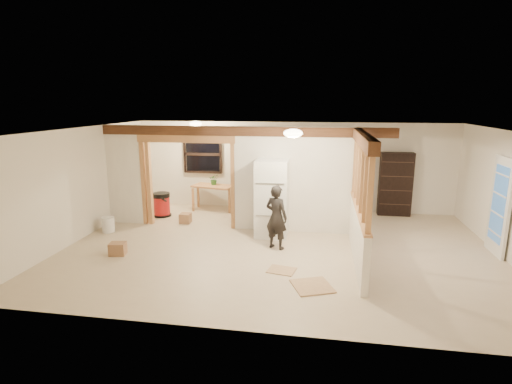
% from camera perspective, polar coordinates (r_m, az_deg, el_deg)
% --- Properties ---
extents(floor, '(9.00, 6.50, 0.01)m').
position_cam_1_polar(floor, '(8.65, 3.22, -7.97)').
color(floor, '#C0AC8F').
rests_on(floor, ground).
extents(ceiling, '(9.00, 6.50, 0.01)m').
position_cam_1_polar(ceiling, '(8.11, 3.44, 8.82)').
color(ceiling, white).
extents(wall_back, '(9.00, 0.01, 2.50)m').
position_cam_1_polar(wall_back, '(11.47, 5.07, 3.68)').
color(wall_back, silver).
rests_on(wall_back, floor).
extents(wall_front, '(9.00, 0.01, 2.50)m').
position_cam_1_polar(wall_front, '(5.20, -0.56, -7.60)').
color(wall_front, silver).
rests_on(wall_front, floor).
extents(wall_left, '(0.01, 6.50, 2.50)m').
position_cam_1_polar(wall_left, '(9.83, -23.76, 1.10)').
color(wall_left, silver).
rests_on(wall_left, floor).
extents(partition_left_stub, '(0.90, 0.12, 2.50)m').
position_cam_1_polar(partition_left_stub, '(10.62, -18.23, 2.35)').
color(partition_left_stub, white).
rests_on(partition_left_stub, floor).
extents(partition_center, '(2.80, 0.12, 2.50)m').
position_cam_1_polar(partition_center, '(9.44, 5.32, 1.70)').
color(partition_center, white).
rests_on(partition_center, floor).
extents(doorway_frame, '(2.46, 0.14, 2.20)m').
position_cam_1_polar(doorway_frame, '(9.99, -9.74, 1.31)').
color(doorway_frame, '#B9814E').
rests_on(doorway_frame, floor).
extents(header_beam_back, '(7.00, 0.18, 0.22)m').
position_cam_1_polar(header_beam_back, '(9.45, -1.90, 8.68)').
color(header_beam_back, '#512F1B').
rests_on(header_beam_back, ceiling).
extents(header_beam_right, '(0.18, 3.30, 0.22)m').
position_cam_1_polar(header_beam_right, '(7.71, 15.11, 7.31)').
color(header_beam_right, '#512F1B').
rests_on(header_beam_right, ceiling).
extents(pony_wall, '(0.12, 3.20, 1.00)m').
position_cam_1_polar(pony_wall, '(8.10, 14.34, -6.04)').
color(pony_wall, white).
rests_on(pony_wall, floor).
extents(stud_partition, '(0.14, 3.20, 1.32)m').
position_cam_1_polar(stud_partition, '(7.81, 14.81, 2.04)').
color(stud_partition, '#B9814E').
rests_on(stud_partition, pony_wall).
extents(window_back, '(1.12, 0.10, 1.10)m').
position_cam_1_polar(window_back, '(11.83, -7.64, 5.36)').
color(window_back, black).
rests_on(window_back, wall_back).
extents(french_door, '(0.12, 0.86, 2.00)m').
position_cam_1_polar(french_door, '(9.40, 31.49, -1.78)').
color(french_door, white).
rests_on(french_door, floor).
extents(ceiling_dome_main, '(0.36, 0.36, 0.16)m').
position_cam_1_polar(ceiling_dome_main, '(7.59, 5.32, 8.36)').
color(ceiling_dome_main, '#FFEABF').
rests_on(ceiling_dome_main, ceiling).
extents(ceiling_dome_util, '(0.32, 0.32, 0.14)m').
position_cam_1_polar(ceiling_dome_util, '(10.89, -8.62, 9.62)').
color(ceiling_dome_util, '#FFEABF').
rests_on(ceiling_dome_util, ceiling).
extents(hanging_bulb, '(0.07, 0.07, 0.07)m').
position_cam_1_polar(hanging_bulb, '(10.09, -7.07, 7.71)').
color(hanging_bulb, '#FFD88C').
rests_on(hanging_bulb, ceiling).
extents(refrigerator, '(0.73, 0.71, 1.78)m').
position_cam_1_polar(refrigerator, '(9.16, 2.29, -0.91)').
color(refrigerator, white).
rests_on(refrigerator, floor).
extents(woman, '(0.59, 0.51, 1.38)m').
position_cam_1_polar(woman, '(8.40, 2.93, -3.61)').
color(woman, black).
rests_on(woman, floor).
extents(work_table, '(1.25, 0.80, 0.73)m').
position_cam_1_polar(work_table, '(11.52, -6.11, -0.80)').
color(work_table, '#B9814E').
rests_on(work_table, floor).
extents(potted_plant, '(0.34, 0.32, 0.31)m').
position_cam_1_polar(potted_plant, '(11.48, -6.01, 1.79)').
color(potted_plant, '#29511F').
rests_on(potted_plant, work_table).
extents(shop_vac, '(0.54, 0.54, 0.66)m').
position_cam_1_polar(shop_vac, '(11.14, -13.33, -1.74)').
color(shop_vac, '#AA1617').
rests_on(shop_vac, floor).
extents(bookshelf, '(0.87, 0.29, 1.73)m').
position_cam_1_polar(bookshelf, '(11.47, 19.30, 1.06)').
color(bookshelf, black).
rests_on(bookshelf, floor).
extents(bucket, '(0.30, 0.30, 0.37)m').
position_cam_1_polar(bucket, '(10.21, -20.34, -4.37)').
color(bucket, white).
rests_on(bucket, floor).
extents(box_util_a, '(0.31, 0.27, 0.26)m').
position_cam_1_polar(box_util_a, '(10.78, -2.09, -2.96)').
color(box_util_a, '#966948').
rests_on(box_util_a, floor).
extents(box_util_b, '(0.27, 0.27, 0.25)m').
position_cam_1_polar(box_util_b, '(10.46, -10.05, -3.70)').
color(box_util_b, '#966948').
rests_on(box_util_b, floor).
extents(box_front, '(0.36, 0.31, 0.26)m').
position_cam_1_polar(box_front, '(8.68, -19.15, -7.67)').
color(box_front, '#966948').
rests_on(box_front, floor).
extents(floor_panel_near, '(0.81, 0.81, 0.02)m').
position_cam_1_polar(floor_panel_near, '(7.00, 8.04, -13.17)').
color(floor_panel_near, tan).
rests_on(floor_panel_near, floor).
extents(floor_panel_far, '(0.56, 0.48, 0.02)m').
position_cam_1_polar(floor_panel_far, '(7.54, 3.67, -11.09)').
color(floor_panel_far, tan).
rests_on(floor_panel_far, floor).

